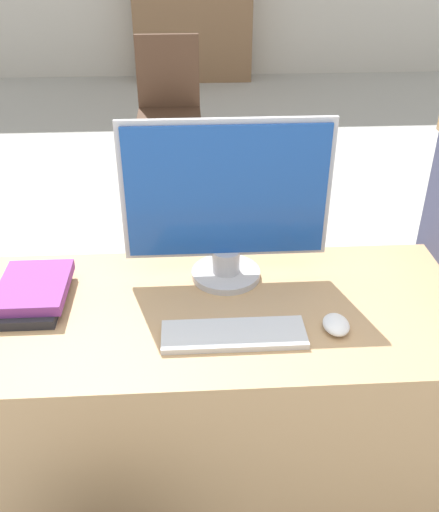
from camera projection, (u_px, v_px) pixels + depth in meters
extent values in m
cube|color=tan|center=(209.00, 406.00, 1.73)|extent=(1.42, 0.62, 0.73)
cylinder|color=#B7B7BC|center=(226.00, 274.00, 1.67)|extent=(0.20, 0.20, 0.02)
cylinder|color=#B7B7BC|center=(226.00, 261.00, 1.65)|extent=(0.08, 0.08, 0.07)
cube|color=#B7B7BC|center=(226.00, 191.00, 1.54)|extent=(0.57, 0.01, 0.40)
cube|color=#19479E|center=(227.00, 191.00, 1.54)|extent=(0.54, 0.02, 0.37)
cube|color=silver|center=(234.00, 335.00, 1.43)|extent=(0.36, 0.12, 0.02)
ellipsoid|color=white|center=(336.00, 325.00, 1.45)|extent=(0.07, 0.09, 0.03)
cube|color=#232328|center=(34.00, 299.00, 1.56)|extent=(0.16, 0.25, 0.03)
cube|color=#7A3384|center=(34.00, 287.00, 1.56)|extent=(0.18, 0.24, 0.03)
cylinder|color=#4C3323|center=(142.00, 160.00, 3.90)|extent=(0.04, 0.04, 0.40)
cylinder|color=#4C3323|center=(198.00, 158.00, 3.92)|extent=(0.04, 0.04, 0.40)
cylinder|color=#4C3323|center=(145.00, 141.00, 4.23)|extent=(0.04, 0.04, 0.40)
cylinder|color=#4C3323|center=(196.00, 139.00, 4.24)|extent=(0.04, 0.04, 0.40)
cube|color=#4C3323|center=(169.00, 118.00, 3.96)|extent=(0.44, 0.44, 0.05)
cube|color=#4C3323|center=(168.00, 71.00, 3.99)|extent=(0.44, 0.04, 0.50)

